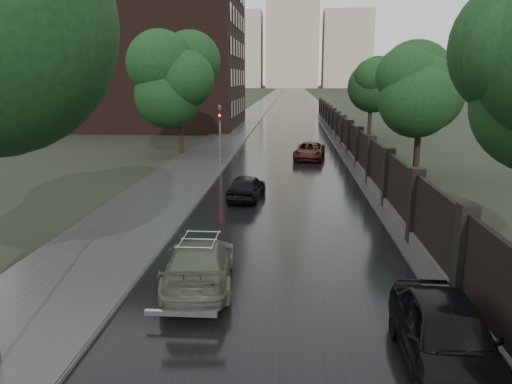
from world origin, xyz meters
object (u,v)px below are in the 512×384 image
Objects in this scene: volga_sedan at (200,263)px; hatchback_left at (246,187)px; tree_left_far at (179,84)px; tree_right_c at (371,86)px; car_right_near at (446,336)px; car_right_far at (309,151)px; traffic_light at (220,130)px; tree_right_b at (421,91)px.

hatchback_left is (0.39, 10.22, -0.04)m from volga_sedan.
tree_left_far reaches higher than tree_right_c.
tree_left_far is 1.71× the size of car_right_near.
tree_right_c is 1.56× the size of volga_sedan.
car_right_far is (3.40, 12.28, -0.00)m from hatchback_left.
traffic_light is 7.06m from car_right_far.
volga_sedan is at bearing -76.42° from tree_left_far.
volga_sedan is at bearing -83.68° from traffic_light.
tree_right_b is at bearing -14.24° from traffic_light.
tree_right_b is 1.62× the size of car_right_far.
car_right_far is at bearing -98.95° from hatchback_left.
traffic_light is at bearing -67.66° from hatchback_left.
tree_right_b reaches higher than car_right_near.
traffic_light is 0.89× the size of volga_sedan.
hatchback_left is (-9.30, -5.84, -4.34)m from tree_right_b.
tree_right_c is 38.28m from car_right_near.
tree_right_c is at bearing 84.72° from car_right_near.
hatchback_left is at bearing -97.60° from volga_sedan.
tree_right_b is (15.50, -8.00, -0.29)m from tree_left_far.
car_right_near reaches higher than hatchback_left.
car_right_far is (-1.80, 26.26, -0.13)m from car_right_near.
volga_sedan is at bearing -121.12° from tree_right_b.
tree_left_far is 1.70× the size of car_right_far.
tree_left_far is 6.84m from traffic_light.
tree_left_far reaches higher than traffic_light.
traffic_light is 1.12× the size of hatchback_left.
volga_sedan is (5.81, -24.05, -4.59)m from tree_left_far.
traffic_light is 19.24m from volga_sedan.
tree_right_b is 11.81m from hatchback_left.
volga_sedan is 1.04× the size of car_right_near.
tree_right_c reaches higher than car_right_far.
traffic_light is 24.14m from car_right_near.
hatchback_left is at bearing -65.86° from tree_left_far.
traffic_light is (-11.80, -15.01, -2.55)m from tree_right_c.
tree_right_c is 35.66m from volga_sedan.
tree_right_b is 20.68m from car_right_near.
hatchback_left is 14.92m from car_right_near.
tree_right_b is at bearing -40.40° from car_right_far.
hatchback_left reaches higher than car_right_far.
tree_right_b is 19.24m from volga_sedan.
volga_sedan is 22.81m from car_right_far.
hatchback_left is 12.74m from car_right_far.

